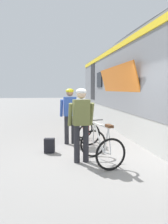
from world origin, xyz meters
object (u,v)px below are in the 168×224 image
object	(u,v)px
cyclist_near_in_blue	(70,111)
water_bottle_near_the_bikes	(100,149)
bicycle_near_red	(86,130)
bicycle_far_white	(101,147)
cyclist_far_in_olive	(81,119)
backpack_on_platform	(49,146)

from	to	relation	value
cyclist_near_in_blue	water_bottle_near_the_bikes	xyz separation A→B (m)	(0.70, -1.19, -0.94)
bicycle_near_red	bicycle_far_white	world-z (taller)	same
cyclist_near_in_blue	cyclist_far_in_olive	xyz separation A→B (m)	(0.09, -1.86, 0.00)
cyclist_near_in_blue	water_bottle_near_the_bikes	size ratio (longest dim) A/B	7.97
bicycle_far_white	backpack_on_platform	world-z (taller)	bicycle_far_white
cyclist_near_in_blue	cyclist_far_in_olive	bearing A→B (deg)	-87.14
bicycle_near_red	backpack_on_platform	xyz separation A→B (m)	(-1.20, -1.14, -0.20)
water_bottle_near_the_bikes	backpack_on_platform	bearing A→B (deg)	169.53
backpack_on_platform	water_bottle_near_the_bikes	size ratio (longest dim) A/B	1.81
bicycle_far_white	backpack_on_platform	size ratio (longest dim) A/B	2.95
cyclist_far_in_olive	bicycle_far_white	size ratio (longest dim) A/B	1.49
bicycle_far_white	backpack_on_platform	distance (m)	1.62
bicycle_near_red	cyclist_near_in_blue	bearing A→B (deg)	-159.67
cyclist_far_in_olive	cyclist_near_in_blue	bearing A→B (deg)	92.86
cyclist_far_in_olive	bicycle_far_white	bearing A→B (deg)	-18.77
cyclist_near_in_blue	bicycle_far_white	world-z (taller)	cyclist_near_in_blue
backpack_on_platform	bicycle_near_red	bearing A→B (deg)	52.26
bicycle_far_white	water_bottle_near_the_bikes	world-z (taller)	bicycle_far_white
backpack_on_platform	water_bottle_near_the_bikes	distance (m)	1.38
backpack_on_platform	cyclist_near_in_blue	bearing A→B (deg)	63.74
backpack_on_platform	cyclist_far_in_olive	bearing A→B (deg)	-42.02
bicycle_near_red	water_bottle_near_the_bikes	xyz separation A→B (m)	(0.16, -1.39, -0.29)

